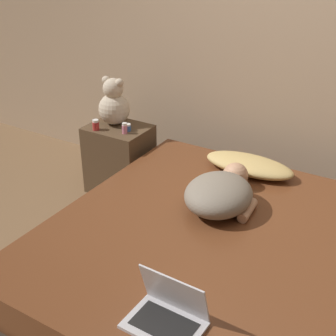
# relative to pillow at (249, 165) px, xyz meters

# --- Properties ---
(ground_plane) EXTENTS (12.00, 12.00, 0.00)m
(ground_plane) POSITION_rel_pillow_xyz_m (0.08, -0.79, -0.51)
(ground_plane) COLOR brown
(wall_back) EXTENTS (8.00, 0.06, 2.60)m
(wall_back) POSITION_rel_pillow_xyz_m (0.08, 0.50, 0.79)
(wall_back) COLOR tan
(wall_back) RESTS_ON ground_plane
(bed) EXTENTS (1.76, 2.02, 0.45)m
(bed) POSITION_rel_pillow_xyz_m (0.08, -0.79, -0.28)
(bed) COLOR #2D2319
(bed) RESTS_ON ground_plane
(nightstand) EXTENTS (0.48, 0.38, 0.57)m
(nightstand) POSITION_rel_pillow_xyz_m (-1.10, -0.04, -0.22)
(nightstand) COLOR brown
(nightstand) RESTS_ON ground_plane
(pillow) EXTENTS (0.64, 0.28, 0.11)m
(pillow) POSITION_rel_pillow_xyz_m (0.00, 0.00, 0.00)
(pillow) COLOR tan
(pillow) RESTS_ON bed
(person_lying) EXTENTS (0.44, 0.65, 0.21)m
(person_lying) POSITION_rel_pillow_xyz_m (0.03, -0.52, 0.05)
(person_lying) COLOR gray
(person_lying) RESTS_ON bed
(laptop) EXTENTS (0.34, 0.24, 0.24)m
(laptop) POSITION_rel_pillow_xyz_m (0.24, -1.49, -0.00)
(laptop) COLOR silver
(laptop) RESTS_ON bed
(teddy_bear) EXTENTS (0.25, 0.25, 0.38)m
(teddy_bear) POSITION_rel_pillow_xyz_m (-1.16, 0.01, 0.23)
(teddy_bear) COLOR beige
(teddy_bear) RESTS_ON nightstand
(bottle_blue) EXTENTS (0.05, 0.05, 0.06)m
(bottle_blue) POSITION_rel_pillow_xyz_m (-0.99, -0.06, 0.09)
(bottle_blue) COLOR #3866B2
(bottle_blue) RESTS_ON nightstand
(bottle_red) EXTENTS (0.05, 0.05, 0.08)m
(bottle_red) POSITION_rel_pillow_xyz_m (-1.21, -0.18, 0.11)
(bottle_red) COLOR #B72D2D
(bottle_red) RESTS_ON nightstand
(bottle_pink) EXTENTS (0.04, 0.04, 0.09)m
(bottle_pink) POSITION_rel_pillow_xyz_m (-0.98, -0.12, 0.11)
(bottle_pink) COLOR pink
(bottle_pink) RESTS_ON nightstand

